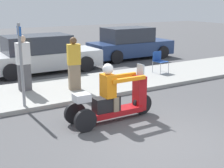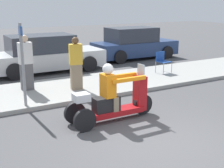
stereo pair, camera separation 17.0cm
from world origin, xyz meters
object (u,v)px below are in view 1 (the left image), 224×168
spectator_near_curb (74,65)px  parked_car_lot_center (41,55)px  motorcycle_trike (112,100)px  parked_car_lot_left (130,44)px  spectator_by_tree (24,64)px  folding_chair_curbside (159,60)px  street_sign (21,62)px

spectator_near_curb → parked_car_lot_center: 3.51m
parked_car_lot_center → motorcycle_trike: bearing=-92.9°
parked_car_lot_center → parked_car_lot_left: 4.95m
motorcycle_trike → parked_car_lot_left: bearing=53.1°
spectator_by_tree → folding_chair_curbside: spectator_by_tree is taller
spectator_by_tree → folding_chair_curbside: size_ratio=2.12×
spectator_by_tree → spectator_near_curb: 1.56m
motorcycle_trike → parked_car_lot_center: (0.31, 6.18, 0.20)m
parked_car_lot_left → spectator_near_curb: bearing=-139.6°
folding_chair_curbside → spectator_near_curb: bearing=-171.9°
folding_chair_curbside → parked_car_lot_center: bearing=141.9°
folding_chair_curbside → parked_car_lot_center: 4.79m
motorcycle_trike → street_sign: bearing=131.1°
parked_car_lot_center → street_sign: 4.77m
motorcycle_trike → spectator_near_curb: 2.71m
folding_chair_curbside → parked_car_lot_center: (-3.77, 2.95, 0.09)m
folding_chair_curbside → parked_car_lot_center: parked_car_lot_center is taller
parked_car_lot_left → spectator_by_tree: bearing=-150.9°
motorcycle_trike → parked_car_lot_center: size_ratio=0.49×
spectator_near_curb → street_sign: bearing=-156.4°
spectator_by_tree → street_sign: street_sign is taller
folding_chair_curbside → parked_car_lot_left: 3.87m
motorcycle_trike → street_sign: (-1.63, 1.87, 0.80)m
motorcycle_trike → parked_car_lot_left: size_ratio=0.54×
parked_car_lot_left → street_sign: size_ratio=1.95×
parked_car_lot_left → motorcycle_trike: bearing=-126.9°
spectator_near_curb → parked_car_lot_left: (5.00, 4.26, -0.19)m
spectator_near_curb → parked_car_lot_left: size_ratio=0.39×
spectator_by_tree → parked_car_lot_center: (1.49, 2.80, -0.24)m
spectator_near_curb → motorcycle_trike: bearing=-94.4°
motorcycle_trike → spectator_near_curb: size_ratio=1.39×
parked_car_lot_left → folding_chair_curbside: bearing=-106.8°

